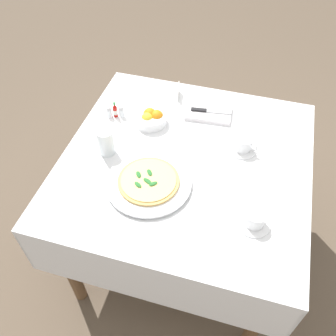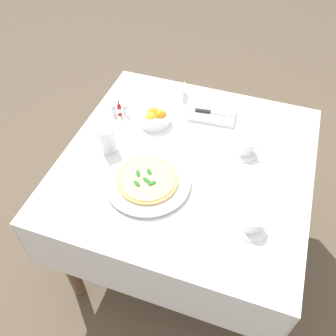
{
  "view_description": "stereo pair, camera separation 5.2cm",
  "coord_description": "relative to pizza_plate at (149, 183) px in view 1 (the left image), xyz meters",
  "views": [
    {
      "loc": [
        0.22,
        -1.05,
        1.89
      ],
      "look_at": [
        -0.06,
        -0.09,
        0.76
      ],
      "focal_mm": 38.78,
      "sensor_mm": 36.0,
      "label": 1
    },
    {
      "loc": [
        0.27,
        -1.04,
        1.89
      ],
      "look_at": [
        -0.06,
        -0.09,
        0.76
      ],
      "focal_mm": 38.78,
      "sensor_mm": 36.0,
      "label": 2
    }
  ],
  "objects": [
    {
      "name": "coffee_cup_near_right",
      "position": [
        0.34,
        0.3,
        0.02
      ],
      "size": [
        0.13,
        0.13,
        0.07
      ],
      "color": "white",
      "rests_on": "dining_table"
    },
    {
      "name": "pizza",
      "position": [
        -0.0,
        -0.0,
        0.01
      ],
      "size": [
        0.25,
        0.25,
        0.02
      ],
      "color": "#DBAD60",
      "rests_on": "pizza_plate"
    },
    {
      "name": "pizza_plate",
      "position": [
        0.0,
        0.0,
        0.0
      ],
      "size": [
        0.35,
        0.35,
        0.02
      ],
      "color": "white",
      "rests_on": "dining_table"
    },
    {
      "name": "pepper_shaker",
      "position": [
        -0.31,
        0.35,
        0.01
      ],
      "size": [
        0.03,
        0.03,
        0.06
      ],
      "color": "white",
      "rests_on": "dining_table"
    },
    {
      "name": "dinner_knife",
      "position": [
        0.15,
        0.5,
        0.01
      ],
      "size": [
        0.2,
        0.04,
        0.01
      ],
      "rotation": [
        0.0,
        0.0,
        0.13
      ],
      "color": "silver",
      "rests_on": "napkin_folded"
    },
    {
      "name": "salt_shaker",
      "position": [
        -0.26,
        0.37,
        0.01
      ],
      "size": [
        0.03,
        0.03,
        0.06
      ],
      "color": "white",
      "rests_on": "dining_table"
    },
    {
      "name": "napkin_folded",
      "position": [
        0.14,
        0.5,
        -0.0
      ],
      "size": [
        0.23,
        0.15,
        0.02
      ],
      "rotation": [
        0.0,
        0.0,
        0.08
      ],
      "color": "silver",
      "rests_on": "dining_table"
    },
    {
      "name": "hot_sauce_bottle",
      "position": [
        -0.29,
        0.36,
        0.02
      ],
      "size": [
        0.02,
        0.02,
        0.08
      ],
      "color": "#B7140F",
      "rests_on": "dining_table"
    },
    {
      "name": "dining_table",
      "position": [
        0.11,
        0.18,
        -0.15
      ],
      "size": [
        1.06,
        1.06,
        0.74
      ],
      "color": "white",
      "rests_on": "ground_plane"
    },
    {
      "name": "coffee_cup_right_edge",
      "position": [
        0.43,
        -0.07,
        0.02
      ],
      "size": [
        0.13,
        0.13,
        0.06
      ],
      "color": "white",
      "rests_on": "dining_table"
    },
    {
      "name": "menu_card",
      "position": [
        -0.04,
        0.6,
        0.02
      ],
      "size": [
        0.02,
        0.09,
        0.06
      ],
      "rotation": [
        0.0,
        0.0,
        4.9
      ],
      "color": "white",
      "rests_on": "dining_table"
    },
    {
      "name": "ground_plane",
      "position": [
        0.11,
        0.18,
        -0.75
      ],
      "size": [
        8.0,
        8.0,
        0.0
      ],
      "primitive_type": "plane",
      "color": "brown"
    },
    {
      "name": "water_glass_back_corner",
      "position": [
        -0.23,
        0.12,
        0.04
      ],
      "size": [
        0.07,
        0.07,
        0.12
      ],
      "color": "white",
      "rests_on": "dining_table"
    },
    {
      "name": "citrus_bowl",
      "position": [
        -0.11,
        0.37,
        0.02
      ],
      "size": [
        0.15,
        0.15,
        0.07
      ],
      "color": "white",
      "rests_on": "dining_table"
    }
  ]
}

